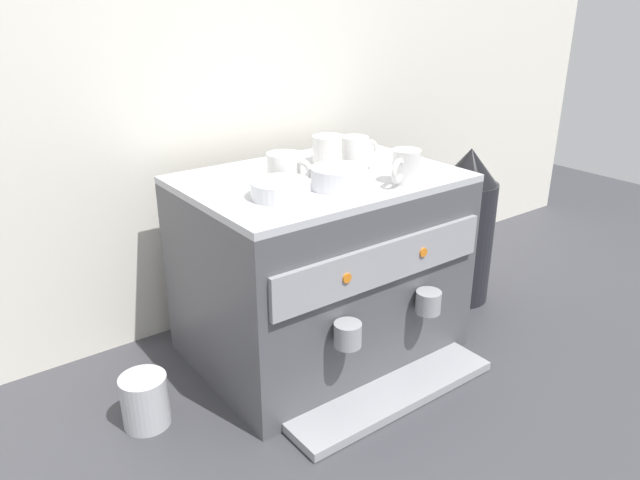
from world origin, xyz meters
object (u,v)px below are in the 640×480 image
ceramic_cup_3 (286,167)px  ceramic_bowl_0 (280,190)px  ceramic_cup_0 (356,155)px  ceramic_cup_2 (328,149)px  ceramic_cup_1 (405,167)px  milk_pitcher (145,401)px  espresso_machine (321,267)px  ceramic_bowl_1 (338,178)px  coffee_grinder (464,227)px

ceramic_cup_3 → ceramic_bowl_0: 0.11m
ceramic_cup_0 → ceramic_cup_2: (0.01, 0.11, -0.01)m
ceramic_cup_1 → ceramic_cup_2: bearing=96.9°
ceramic_cup_1 → milk_pitcher: ceramic_cup_1 is taller
espresso_machine → ceramic_bowl_1: (-0.02, -0.09, 0.24)m
ceramic_bowl_1 → espresso_machine: bearing=75.5°
milk_pitcher → ceramic_cup_1: bearing=-13.1°
ceramic_cup_1 → ceramic_bowl_1: 0.15m
ceramic_cup_3 → coffee_grinder: (0.57, -0.04, -0.26)m
ceramic_cup_2 → ceramic_bowl_0: size_ratio=0.92×
coffee_grinder → milk_pitcher: (-0.94, 0.00, -0.16)m
ceramic_bowl_1 → coffee_grinder: ceramic_bowl_1 is taller
ceramic_cup_1 → ceramic_bowl_0: size_ratio=0.79×
ceramic_cup_2 → milk_pitcher: size_ratio=1.00×
ceramic_cup_3 → milk_pitcher: (-0.37, -0.03, -0.42)m
espresso_machine → coffee_grinder: size_ratio=1.37×
espresso_machine → coffee_grinder: 0.48m
coffee_grinder → milk_pitcher: coffee_grinder is taller
milk_pitcher → coffee_grinder: bearing=-0.2°
ceramic_bowl_1 → ceramic_cup_1: bearing=-24.5°
espresso_machine → ceramic_cup_1: bearing=-54.4°
ceramic_cup_0 → ceramic_cup_1: (0.03, -0.12, -0.01)m
ceramic_cup_1 → ceramic_cup_2: size_ratio=0.87×
ceramic_cup_1 → ceramic_cup_2: 0.23m
ceramic_cup_0 → ceramic_bowl_1: ceramic_cup_0 is taller
espresso_machine → milk_pitcher: size_ratio=5.42×
ceramic_bowl_1 → milk_pitcher: (-0.44, 0.07, -0.41)m
espresso_machine → ceramic_cup_0: ceramic_cup_0 is taller
milk_pitcher → ceramic_cup_0: bearing=-1.3°
ceramic_cup_2 → milk_pitcher: 0.69m
ceramic_bowl_1 → milk_pitcher: 0.60m
coffee_grinder → ceramic_cup_0: bearing=-178.7°
espresso_machine → ceramic_bowl_0: (-0.16, -0.07, 0.24)m
ceramic_bowl_1 → milk_pitcher: bearing=170.6°
ceramic_cup_2 → ceramic_bowl_1: ceramic_cup_2 is taller
ceramic_bowl_0 → ceramic_cup_3: bearing=50.9°
ceramic_cup_0 → ceramic_cup_1: 0.13m
espresso_machine → ceramic_bowl_1: 0.26m
ceramic_cup_0 → coffee_grinder: ceramic_cup_0 is taller
espresso_machine → ceramic_bowl_0: ceramic_bowl_0 is taller
espresso_machine → ceramic_cup_2: size_ratio=5.45×
ceramic_cup_2 → ceramic_bowl_0: (-0.24, -0.15, -0.02)m
espresso_machine → ceramic_cup_2: (0.08, 0.08, 0.26)m
ceramic_cup_2 → ceramic_bowl_1: (-0.10, -0.17, -0.01)m
ceramic_cup_1 → ceramic_cup_3: ceramic_cup_1 is taller
ceramic_cup_0 → coffee_grinder: (0.41, 0.01, -0.27)m
espresso_machine → milk_pitcher: espresso_machine is taller
ceramic_bowl_0 → milk_pitcher: size_ratio=1.08×
ceramic_cup_0 → espresso_machine: bearing=157.1°
ceramic_cup_0 → coffee_grinder: size_ratio=0.24×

